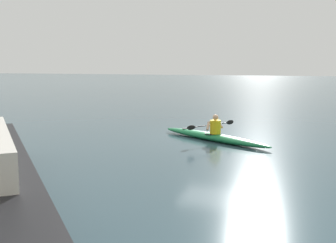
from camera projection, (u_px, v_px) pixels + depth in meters
ground_plane at (214, 136)px, 16.18m from camera, size 160.00×160.00×0.00m
kayak at (213, 137)px, 15.18m from camera, size 4.67×3.20×0.27m
kayaker at (215, 126)px, 15.06m from camera, size 1.32×2.10×0.70m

